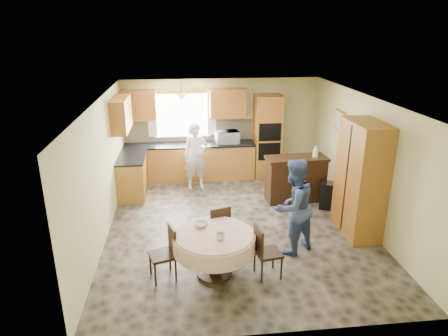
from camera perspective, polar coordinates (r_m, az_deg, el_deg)
The scene contains 36 objects.
floor at distance 8.03m, azimuth 1.88°, elevation -8.09°, with size 5.00×6.00×0.01m, color brown.
ceiling at distance 7.21m, azimuth 2.11°, elevation 9.77°, with size 5.00×6.00×0.01m, color white.
wall_back at distance 10.38m, azimuth -0.39°, elevation 5.81°, with size 5.00×0.02×2.50m, color #C1BF7C.
wall_front at distance 4.85m, azimuth 7.16°, elevation -11.40°, with size 5.00×0.02×2.50m, color #C1BF7C.
wall_left at distance 7.60m, azimuth -17.02°, elevation -0.35°, with size 0.02×6.00×2.50m, color #C1BF7C.
wall_right at distance 8.25m, azimuth 19.43°, elevation 0.97°, with size 0.02×6.00×2.50m, color #C1BF7C.
window at distance 10.23m, azimuth -6.01°, elevation 7.51°, with size 1.40×0.03×1.10m, color white.
curtain_left at distance 10.20m, azimuth -10.26°, elevation 7.55°, with size 0.22×0.02×1.15m, color white.
curtain_right at distance 10.20m, azimuth -1.76°, elevation 7.86°, with size 0.22×0.02×1.15m, color white.
base_cab_back at distance 10.27m, azimuth -4.92°, elevation 0.88°, with size 3.30×0.60×0.88m, color #C98535.
counter_back at distance 10.14m, azimuth -5.00°, elevation 3.34°, with size 3.30×0.64×0.04m, color black.
base_cab_left at distance 9.49m, azimuth -12.93°, elevation -1.18°, with size 0.60×1.20×0.88m, color #C98535.
counter_left at distance 9.34m, azimuth -13.14°, elevation 1.46°, with size 0.64×1.20×0.04m, color black.
backsplash at distance 10.34m, azimuth -5.09°, elevation 5.28°, with size 3.30×0.02×0.55m, color tan.
wall_cab_left at distance 10.08m, azimuth -12.11°, elevation 8.80°, with size 0.85×0.33×0.72m, color #A8622A.
wall_cab_right at distance 10.10m, azimuth 0.56°, elevation 9.25°, with size 0.90×0.33×0.72m, color #A8622A.
wall_cab_side at distance 9.11m, azimuth -14.48°, elevation 7.47°, with size 0.33×1.20×0.72m, color #A8622A.
oven_tower at distance 10.32m, azimuth 6.18°, elevation 4.51°, with size 0.66×0.62×2.12m, color #C98535.
oven_upper at distance 9.97m, azimuth 6.60°, elevation 5.09°, with size 0.56×0.01×0.45m, color black.
oven_lower at distance 10.11m, azimuth 6.49°, elevation 2.35°, with size 0.56×0.01×0.45m, color black.
pendant at distance 9.66m, azimuth -6.08°, elevation 9.93°, with size 0.36×0.36×0.18m, color beige.
sideboard at distance 9.06m, azimuth 10.16°, elevation -1.72°, with size 1.34×0.55×0.96m, color #321C0D.
space_heater at distance 8.89m, azimuth 14.88°, elevation -3.84°, with size 0.42×0.30×0.58m, color black.
cupboard at distance 7.76m, azimuth 18.97°, elevation -1.50°, with size 0.56×1.13×2.15m, color #C98535.
dining_table at distance 6.29m, azimuth -1.42°, elevation -10.64°, with size 1.28×1.28×0.73m.
chair_left at distance 6.34m, azimuth -8.22°, elevation -11.53°, with size 0.47×0.47×0.86m.
chair_back at distance 6.92m, azimuth -0.78°, elevation -8.37°, with size 0.47×0.47×0.88m.
chair_right at distance 6.32m, azimuth 5.75°, elevation -11.49°, with size 0.43×0.43×0.87m.
framed_picture at distance 9.23m, azimuth 16.28°, elevation 6.52°, with size 0.06×0.54×0.44m.
microwave at distance 10.10m, azimuth 0.45°, elevation 4.41°, with size 0.57×0.39×0.31m, color silver.
person_sink at distance 9.54m, azimuth -4.05°, elevation 1.66°, with size 0.58×0.38×1.59m, color silver.
person_dining at distance 6.89m, azimuth 9.83°, elevation -5.45°, with size 0.82×0.64×1.69m, color #3A4C7F.
bowl_sideboard at distance 8.82m, azimuth 8.53°, elevation 1.26°, with size 0.23×0.23×0.06m, color #B2B2B2.
bottle_sideboard at distance 8.98m, azimuth 12.93°, elevation 2.19°, with size 0.12×0.12×0.32m, color silver.
cup_table at distance 6.03m, azimuth -0.52°, elevation -9.74°, with size 0.13×0.13×0.10m, color #B2B2B2.
bowl_table at distance 6.41m, azimuth -3.30°, elevation -8.05°, with size 0.22×0.22×0.07m, color #B2B2B2.
Camera 1 is at (-1.04, -7.03, 3.74)m, focal length 32.00 mm.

